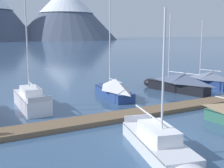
# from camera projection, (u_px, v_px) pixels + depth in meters

# --- Properties ---
(ground_plane) EXTENTS (700.00, 700.00, 0.00)m
(ground_plane) POSITION_uv_depth(u_px,v_px,m) (157.00, 136.00, 16.10)
(ground_plane) COLOR #38567A
(mountain_shoulder_ridge) EXTENTS (88.65, 88.65, 46.18)m
(mountain_shoulder_ridge) POSITION_uv_depth(u_px,v_px,m) (66.00, 11.00, 251.70)
(mountain_shoulder_ridge) COLOR #4C566B
(mountain_shoulder_ridge) RESTS_ON ground
(dock) EXTENTS (29.34, 3.78, 0.30)m
(dock) POSITION_uv_depth(u_px,v_px,m) (124.00, 115.00, 19.65)
(dock) COLOR brown
(dock) RESTS_ON ground
(sailboat_mid_dock_port) EXTENTS (2.00, 6.95, 8.27)m
(sailboat_mid_dock_port) POSITION_uv_depth(u_px,v_px,m) (30.00, 98.00, 22.45)
(sailboat_mid_dock_port) COLOR white
(sailboat_mid_dock_port) RESTS_ON ground
(sailboat_mid_dock_starboard) EXTENTS (2.84, 7.29, 6.75)m
(sailboat_mid_dock_starboard) POSITION_uv_depth(u_px,v_px,m) (162.00, 146.00, 13.34)
(sailboat_mid_dock_starboard) COLOR silver
(sailboat_mid_dock_starboard) RESTS_ON ground
(sailboat_far_berth) EXTENTS (1.99, 6.84, 8.78)m
(sailboat_far_berth) POSITION_uv_depth(u_px,v_px,m) (113.00, 88.00, 25.86)
(sailboat_far_berth) COLOR navy
(sailboat_far_berth) RESTS_ON ground
(sailboat_end_of_dock) EXTENTS (3.63, 7.43, 7.55)m
(sailboat_end_of_dock) POSITION_uv_depth(u_px,v_px,m) (177.00, 83.00, 28.29)
(sailboat_end_of_dock) COLOR black
(sailboat_end_of_dock) RESTS_ON ground
(sailboat_last_slip) EXTENTS (3.23, 6.10, 6.98)m
(sailboat_last_slip) POSITION_uv_depth(u_px,v_px,m) (205.00, 80.00, 30.50)
(sailboat_last_slip) COLOR navy
(sailboat_last_slip) RESTS_ON ground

